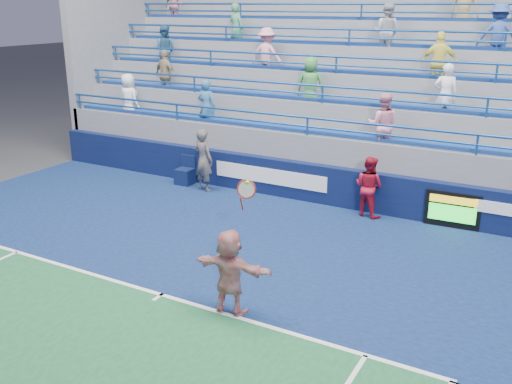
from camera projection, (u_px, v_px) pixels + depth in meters
The scene contains 8 objects.
ground at pixel (161, 296), 10.99m from camera, with size 120.00×120.00×0.00m, color #333538.
sponsor_wall at pixel (303, 181), 16.20m from camera, with size 18.00×0.32×1.10m.
bleacher_stand at pixel (351, 124), 19.02m from camera, with size 18.00×5.60×6.13m.
serve_speed_board at pixel (453, 210), 14.20m from camera, with size 1.35×0.21×0.93m.
judge_chair at pixel (185, 175), 17.70m from camera, with size 0.52×0.52×0.89m.
tennis_player at pixel (230, 272), 10.15m from camera, with size 1.53×0.59×2.60m.
line_judge at pixel (204, 160), 16.91m from camera, with size 0.69×0.45×1.88m, color #15183C.
ball_girl at pixel (369, 187), 14.89m from camera, with size 0.79×0.61×1.62m, color #A71329.
Camera 1 is at (6.37, -7.67, 5.36)m, focal length 40.00 mm.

